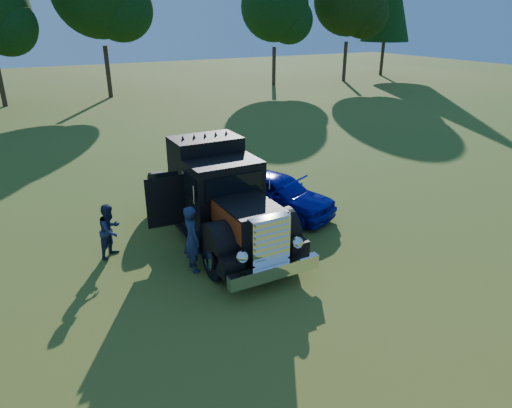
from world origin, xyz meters
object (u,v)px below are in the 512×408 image
object	(u,v)px
diamond_t_truck	(218,200)
spectator_near	(192,239)
spectator_far	(110,230)
hotrod_coupe	(276,193)

from	to	relation	value
diamond_t_truck	spectator_near	xyz separation A→B (m)	(-1.39, -1.40, -0.35)
diamond_t_truck	spectator_near	bearing A→B (deg)	-134.91
spectator_near	spectator_far	world-z (taller)	spectator_near
hotrod_coupe	spectator_far	size ratio (longest dim) A/B	2.89
diamond_t_truck	hotrod_coupe	size ratio (longest dim) A/B	1.57
diamond_t_truck	hotrod_coupe	xyz separation A→B (m)	(2.54, 0.87, -0.55)
diamond_t_truck	hotrod_coupe	world-z (taller)	diamond_t_truck
diamond_t_truck	spectator_near	size ratio (longest dim) A/B	3.87
diamond_t_truck	spectator_far	distance (m)	3.21
hotrod_coupe	diamond_t_truck	bearing A→B (deg)	-161.10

